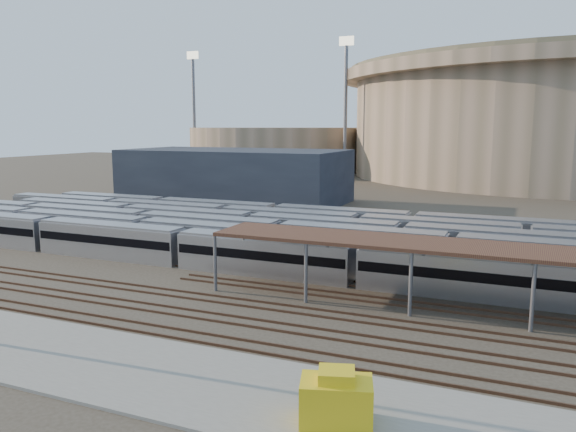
# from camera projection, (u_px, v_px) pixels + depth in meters

# --- Properties ---
(ground) EXTENTS (420.00, 420.00, 0.00)m
(ground) POSITION_uv_depth(u_px,v_px,m) (293.00, 306.00, 45.49)
(ground) COLOR #383026
(ground) RESTS_ON ground
(apron) EXTENTS (50.00, 9.00, 0.20)m
(apron) POSITION_uv_depth(u_px,v_px,m) (122.00, 367.00, 33.77)
(apron) COLOR gray
(apron) RESTS_ON ground
(subway_trains) EXTENTS (124.94, 23.90, 3.60)m
(subway_trains) POSITION_uv_depth(u_px,v_px,m) (352.00, 241.00, 62.26)
(subway_trains) COLOR silver
(subway_trains) RESTS_ON ground
(empty_tracks) EXTENTS (170.00, 9.62, 0.18)m
(empty_tracks) POSITION_uv_depth(u_px,v_px,m) (267.00, 325.00, 40.94)
(empty_tracks) COLOR #4C3323
(empty_tracks) RESTS_ON ground
(stadium) EXTENTS (124.00, 124.00, 32.50)m
(stadium) POSITION_uv_depth(u_px,v_px,m) (561.00, 119.00, 160.49)
(stadium) COLOR gray
(stadium) RESTS_ON ground
(secondary_arena) EXTENTS (56.00, 56.00, 14.00)m
(secondary_arena) POSITION_uv_depth(u_px,v_px,m) (276.00, 149.00, 185.70)
(secondary_arena) COLOR gray
(secondary_arena) RESTS_ON ground
(service_building) EXTENTS (42.00, 20.00, 10.00)m
(service_building) POSITION_uv_depth(u_px,v_px,m) (235.00, 176.00, 108.20)
(service_building) COLOR #1E232D
(service_building) RESTS_ON ground
(floodlight_0) EXTENTS (4.00, 1.00, 38.40)m
(floodlight_0) POSITION_uv_depth(u_px,v_px,m) (346.00, 103.00, 153.79)
(floodlight_0) COLOR slate
(floodlight_0) RESTS_ON ground
(floodlight_1) EXTENTS (4.00, 1.00, 38.40)m
(floodlight_1) POSITION_uv_depth(u_px,v_px,m) (194.00, 107.00, 184.10)
(floodlight_1) COLOR slate
(floodlight_1) RESTS_ON ground
(floodlight_3) EXTENTS (4.00, 1.00, 38.40)m
(floodlight_3) POSITION_uv_depth(u_px,v_px,m) (445.00, 108.00, 191.52)
(floodlight_3) COLOR slate
(floodlight_3) RESTS_ON ground
(yellow_equipment) EXTENTS (3.95, 3.08, 2.17)m
(yellow_equipment) POSITION_uv_depth(u_px,v_px,m) (336.00, 401.00, 27.08)
(yellow_equipment) COLOR gold
(yellow_equipment) RESTS_ON apron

